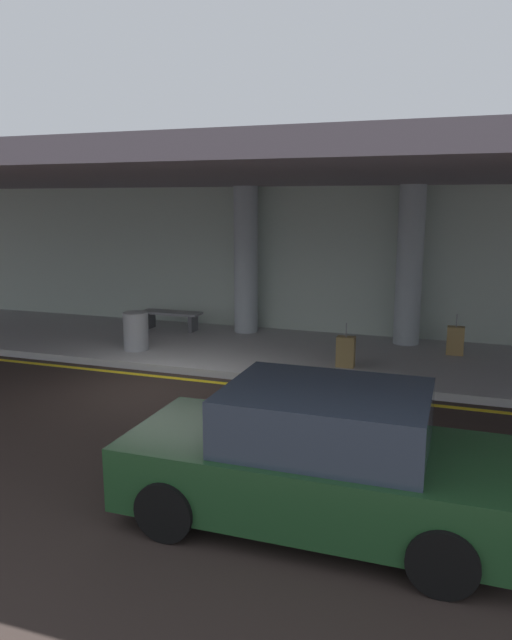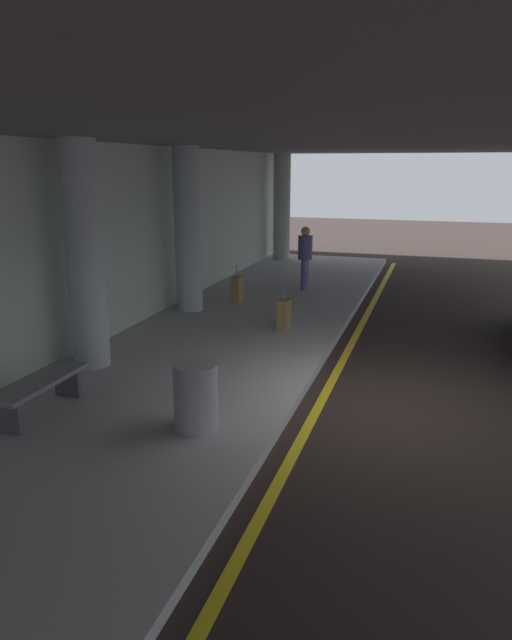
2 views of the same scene
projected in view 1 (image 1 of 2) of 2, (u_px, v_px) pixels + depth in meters
ground_plane at (161, 389)px, 11.05m from camera, size 60.00×60.00×0.00m
sidewalk at (224, 348)px, 13.91m from camera, size 26.00×4.20×0.15m
lane_stripe_yellow at (178, 378)px, 11.71m from camera, size 26.00×0.14×0.01m
support_column_left_mid at (246, 260)px, 14.96m from camera, size 0.60×0.60×3.65m
support_column_center at (409, 266)px, 13.68m from camera, size 0.60×0.60×3.65m
ceiling_overhang at (213, 176)px, 12.70m from camera, size 28.00×13.20×0.30m
terminal_back_wall at (255, 261)px, 15.64m from camera, size 26.00×0.30×3.80m
car_dark_green at (318, 459)px, 6.35m from camera, size 4.10×1.92×1.50m
suitcase_upright_primary at (346, 352)px, 11.95m from camera, size 0.36×0.22×0.90m
suitcase_upright_secondary at (455, 341)px, 12.91m from camera, size 0.36×0.22×0.90m
bench_metal at (171, 316)px, 15.45m from camera, size 1.60×0.50×0.48m
trash_bin_steel at (136, 331)px, 13.34m from camera, size 0.56×0.56×0.85m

